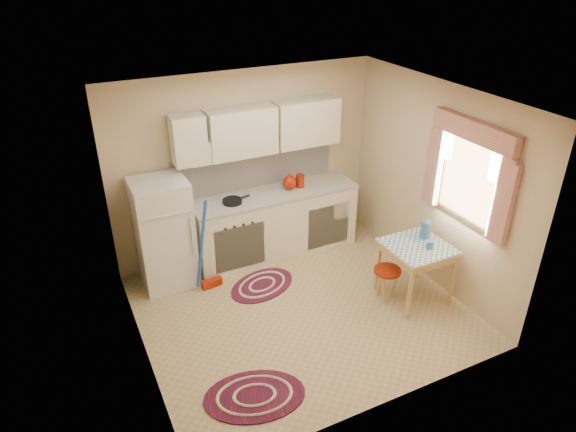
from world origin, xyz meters
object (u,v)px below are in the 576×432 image
(base_cabinets, at_px, (275,224))
(stool, at_px, (386,284))
(fridge, at_px, (164,234))
(table, at_px, (414,272))

(base_cabinets, distance_m, stool, 1.75)
(fridge, relative_size, stool, 3.33)
(base_cabinets, relative_size, table, 3.12)
(fridge, xyz_separation_m, table, (2.58, -1.63, -0.34))
(stool, bearing_deg, base_cabinets, 115.53)
(table, bearing_deg, fridge, 147.73)
(table, relative_size, stool, 1.71)
(base_cabinets, xyz_separation_m, table, (1.07, -1.68, -0.08))
(table, xyz_separation_m, stool, (-0.32, 0.11, -0.15))
(fridge, bearing_deg, base_cabinets, 1.89)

